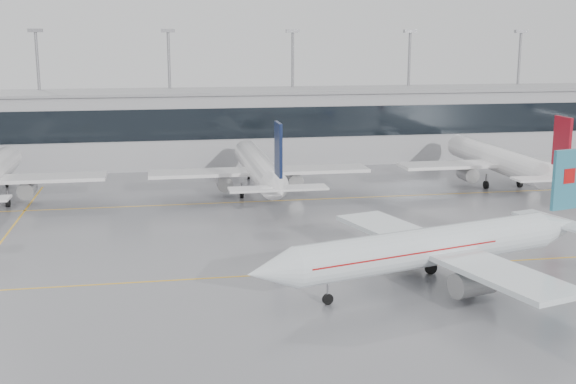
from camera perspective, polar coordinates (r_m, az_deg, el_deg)
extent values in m
plane|color=gray|center=(66.30, 1.86, -6.36)|extent=(320.00, 320.00, 0.00)
cube|color=#F3AD1D|center=(66.30, 1.86, -6.35)|extent=(120.00, 0.25, 0.01)
cube|color=#F3AD1D|center=(94.79, -1.94, -0.73)|extent=(120.00, 0.25, 0.01)
cube|color=#F3AD1D|center=(81.03, -21.82, -3.81)|extent=(0.25, 60.00, 0.01)
cube|color=#A09FA3|center=(125.11, -4.10, 5.13)|extent=(180.00, 15.00, 12.00)
cube|color=black|center=(117.48, -3.71, 5.43)|extent=(180.00, 0.20, 5.00)
cube|color=gray|center=(124.53, -4.15, 7.97)|extent=(182.00, 16.00, 0.40)
cylinder|color=gray|center=(131.36, -19.01, 7.03)|extent=(0.50, 0.50, 22.00)
cube|color=gray|center=(131.00, -19.35, 11.96)|extent=(2.40, 1.00, 0.60)
cylinder|color=gray|center=(129.90, -9.30, 7.48)|extent=(0.50, 0.50, 22.00)
cube|color=gray|center=(129.54, -9.47, 12.46)|extent=(2.40, 1.00, 0.60)
cylinder|color=gray|center=(132.14, 0.37, 7.70)|extent=(0.50, 0.50, 22.00)
cube|color=gray|center=(131.78, 0.37, 12.61)|extent=(2.40, 1.00, 0.60)
cylinder|color=gray|center=(137.90, 9.47, 7.72)|extent=(0.50, 0.50, 22.00)
cube|color=gray|center=(137.55, 9.64, 12.42)|extent=(2.40, 1.00, 0.60)
cylinder|color=gray|center=(146.76, 17.66, 7.57)|extent=(0.50, 0.50, 22.00)
cube|color=gray|center=(146.43, 17.94, 11.98)|extent=(2.40, 1.00, 0.60)
cylinder|color=white|center=(62.65, 10.96, -4.30)|extent=(25.32, 10.22, 3.33)
cone|color=white|center=(55.31, -1.35, -6.28)|extent=(4.76, 4.31, 3.33)
cone|color=white|center=(72.84, 20.74, -2.57)|extent=(6.30, 4.75, 3.33)
cube|color=white|center=(63.65, 12.03, -4.46)|extent=(12.41, 27.81, 0.45)
cube|color=white|center=(72.91, 20.86, -2.33)|extent=(5.61, 10.94, 0.25)
cube|color=teal|center=(72.19, 21.22, 0.93)|extent=(3.56, 1.33, 5.68)
cylinder|color=gray|center=(60.29, 14.42, -7.01)|extent=(4.04, 3.01, 2.10)
cylinder|color=gray|center=(67.45, 9.11, -4.74)|extent=(4.04, 3.01, 2.10)
cylinder|color=gray|center=(58.25, 3.17, -7.80)|extent=(0.20, 0.20, 1.41)
cylinder|color=black|center=(58.49, 3.16, -8.45)|extent=(0.95, 0.54, 0.90)
cylinder|color=gray|center=(62.91, 14.14, -6.55)|extent=(0.24, 0.24, 1.41)
cylinder|color=black|center=(63.14, 14.11, -7.15)|extent=(1.18, 0.74, 1.10)
cylinder|color=gray|center=(66.74, 11.25, -5.33)|extent=(0.24, 0.24, 1.41)
cylinder|color=black|center=(66.95, 11.23, -5.91)|extent=(1.18, 0.74, 1.10)
cube|color=#B70F0F|center=(72.13, 21.24, 1.21)|extent=(1.47, 0.82, 1.40)
cube|color=#B70F0F|center=(60.88, 8.71, -4.50)|extent=(18.23, 8.21, 0.12)
cone|color=white|center=(115.53, -20.99, 2.69)|extent=(3.59, 4.00, 3.59)
cylinder|color=gray|center=(98.82, -19.90, 0.20)|extent=(2.10, 3.60, 2.10)
cylinder|color=gray|center=(111.10, -21.35, 0.98)|extent=(0.20, 0.20, 1.56)
cylinder|color=black|center=(111.24, -21.32, 0.58)|extent=(0.30, 0.90, 0.90)
cylinder|color=gray|center=(97.89, -21.29, -0.35)|extent=(0.24, 0.24, 1.56)
cylinder|color=black|center=(98.05, -21.25, -0.80)|extent=(0.45, 1.10, 1.10)
cylinder|color=white|center=(98.90, -2.38, 2.04)|extent=(3.59, 27.36, 3.59)
cone|color=white|center=(114.26, -3.47, 3.38)|extent=(3.59, 4.00, 3.59)
cone|color=white|center=(82.90, -0.80, 0.11)|extent=(3.59, 5.60, 3.59)
cube|color=white|center=(97.51, -2.25, 1.66)|extent=(29.64, 5.00, 0.45)
cube|color=white|center=(82.65, -0.78, 0.28)|extent=(11.40, 2.80, 0.25)
cube|color=#0E183A|center=(81.65, -0.77, 3.39)|extent=(0.35, 3.60, 6.12)
cylinder|color=gray|center=(97.74, -5.08, 0.75)|extent=(2.10, 3.60, 2.10)
cylinder|color=gray|center=(99.04, 0.46, 0.95)|extent=(2.10, 3.60, 2.10)
cylinder|color=gray|center=(109.78, -3.14, 1.66)|extent=(0.20, 0.20, 1.56)
cylinder|color=black|center=(109.92, -3.13, 1.27)|extent=(0.30, 0.90, 0.90)
cylinder|color=gray|center=(96.61, -3.69, 0.30)|extent=(0.24, 0.24, 1.56)
cylinder|color=black|center=(96.77, -3.68, -0.16)|extent=(0.45, 1.10, 1.10)
cylinder|color=gray|center=(97.33, -0.65, 0.41)|extent=(0.24, 0.24, 1.56)
cylinder|color=black|center=(97.48, -0.65, -0.04)|extent=(0.45, 1.10, 1.10)
cylinder|color=white|center=(109.27, 16.14, 2.53)|extent=(3.59, 27.36, 3.59)
cone|color=white|center=(123.34, 12.93, 3.73)|extent=(3.59, 4.00, 3.59)
cone|color=white|center=(95.03, 20.50, 0.88)|extent=(3.59, 5.60, 3.59)
cube|color=white|center=(108.01, 16.47, 2.19)|extent=(29.64, 5.00, 0.45)
cube|color=white|center=(94.81, 20.57, 1.03)|extent=(11.40, 2.80, 0.25)
cube|color=maroon|center=(93.94, 20.84, 3.74)|extent=(0.35, 3.60, 6.12)
cylinder|color=gray|center=(106.65, 14.00, 1.39)|extent=(2.10, 3.60, 2.10)
cylinder|color=gray|center=(110.92, 18.53, 1.52)|extent=(2.10, 3.60, 2.10)
cylinder|color=gray|center=(119.20, 13.81, 2.16)|extent=(0.20, 0.20, 1.56)
cylinder|color=black|center=(119.33, 13.79, 1.79)|extent=(0.30, 0.90, 0.90)
cylinder|color=gray|center=(106.34, 15.39, 0.97)|extent=(0.24, 0.24, 1.56)
cylinder|color=black|center=(106.49, 15.37, 0.56)|extent=(0.45, 1.10, 1.10)
cylinder|color=gray|center=(108.68, 17.87, 1.05)|extent=(0.24, 0.24, 1.56)
cylinder|color=black|center=(108.82, 17.84, 0.65)|extent=(0.45, 1.10, 1.10)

